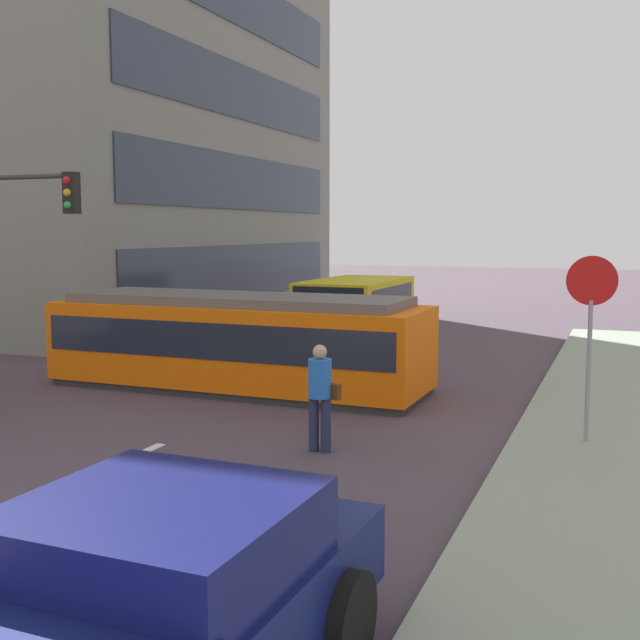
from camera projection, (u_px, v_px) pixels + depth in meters
The scene contains 14 objects.
ground_plane at pixel (242, 408), 15.17m from camera, with size 120.00×120.00×0.00m, color #493D46.
sidewalk_curb_right at pixel (613, 523), 9.00m from camera, with size 3.20×36.00×0.14m, color gray.
lane_stripe_2 at pixel (116, 465), 11.47m from camera, with size 0.16×2.40×0.01m, color silver.
lane_stripe_3 at pixel (365, 351), 22.23m from camera, with size 0.16×2.40×0.01m, color silver.
lane_stripe_4 at pixel (418, 327), 27.78m from camera, with size 0.16×2.40×0.01m, color silver.
corner_building at pixel (48, 30), 30.82m from camera, with size 16.91×17.98×22.40m.
streetcar_tram at pixel (238, 340), 16.89m from camera, with size 8.21×2.67×2.04m.
city_bus at pixel (356, 304), 25.52m from camera, with size 2.59×5.08×1.82m.
pedestrian_crossing at pixel (320, 392), 12.07m from camera, with size 0.51×0.36×1.67m.
pickup_truck_parked at pixel (117, 635), 5.09m from camera, with size 2.39×5.06×1.55m.
parked_sedan_far at pixel (154, 329), 22.31m from camera, with size 2.08×4.47×1.19m.
parked_sedan_furthest at pixel (250, 308), 28.13m from camera, with size 1.97×4.38×1.19m.
stop_sign at pixel (591, 310), 12.06m from camera, with size 0.76×0.07×2.88m.
traffic_light_mast at pixel (18, 235), 16.59m from camera, with size 2.74×0.33×4.71m.
Camera 1 is at (6.84, -3.30, 3.41)m, focal length 44.21 mm.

